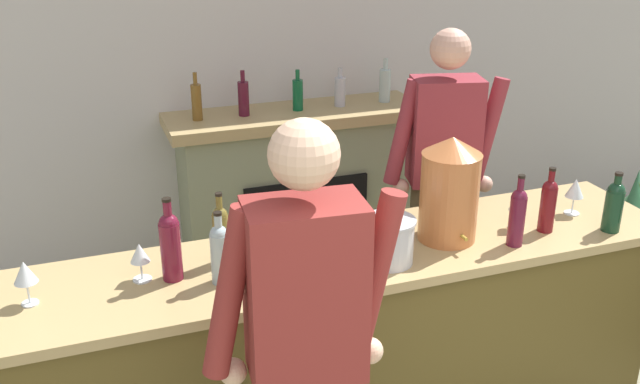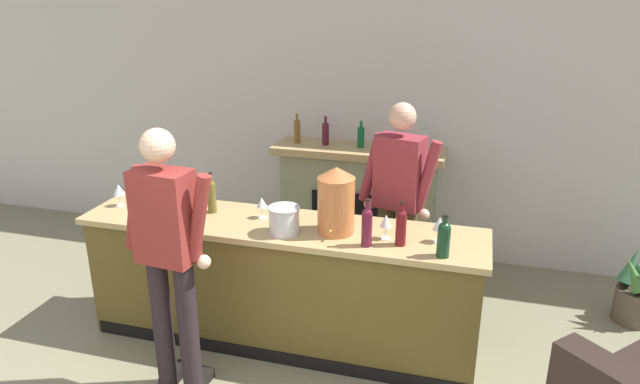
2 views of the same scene
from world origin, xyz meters
The scene contains 18 objects.
wall_back_panel centered at (0.00, 4.03, 1.38)m, with size 12.00×0.07×2.75m.
bar_counter centered at (-0.07, 2.17, 0.49)m, with size 2.97×0.65×0.98m.
fireplace_stone centered at (0.18, 3.77, 0.59)m, with size 1.63×0.52×1.44m.
person_customer centered at (-0.54, 1.44, 1.01)m, with size 0.66×0.33×1.82m.
person_bartender centered at (0.70, 2.80, 0.99)m, with size 0.64×0.37×1.78m.
copper_dispenser centered at (0.36, 2.14, 1.22)m, with size 0.26×0.30×0.48m.
ice_bucket_steel centered at (0.03, 2.03, 1.07)m, with size 0.22×0.22×0.20m.
wine_bottle_rose_blush centered at (0.83, 2.06, 1.11)m, with size 0.07×0.07×0.31m.
wine_bottle_chardonnay_pale centered at (1.11, 1.96, 1.11)m, with size 0.08×0.08×0.28m.
wine_bottle_merlot_tall centered at (-0.84, 2.19, 1.13)m, with size 0.08×0.08×0.35m.
wine_bottle_burgundy_dark centered at (-0.67, 2.10, 1.11)m, with size 0.07×0.07×0.30m.
wine_bottle_port_short centered at (-0.63, 2.25, 1.12)m, with size 0.07×0.07×0.32m.
wine_bottle_cabernet_heavy centered at (0.61, 1.98, 1.12)m, with size 0.07×0.07×0.33m.
wine_glass_back_row centered at (-0.23, 2.25, 1.09)m, with size 0.08×0.08×0.16m.
wine_glass_front_left centered at (-0.96, 2.22, 1.09)m, with size 0.08×0.08×0.16m.
wine_glass_near_bucket centered at (1.07, 2.17, 1.10)m, with size 0.09×0.09×0.18m.
wine_glass_front_right centered at (-1.38, 2.18, 1.11)m, with size 0.09×0.09×0.18m.
wine_glass_by_dispenser centered at (0.72, 2.13, 1.10)m, with size 0.08×0.08×0.17m.
Camera 1 is at (-1.14, -0.36, 2.39)m, focal length 40.00 mm.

